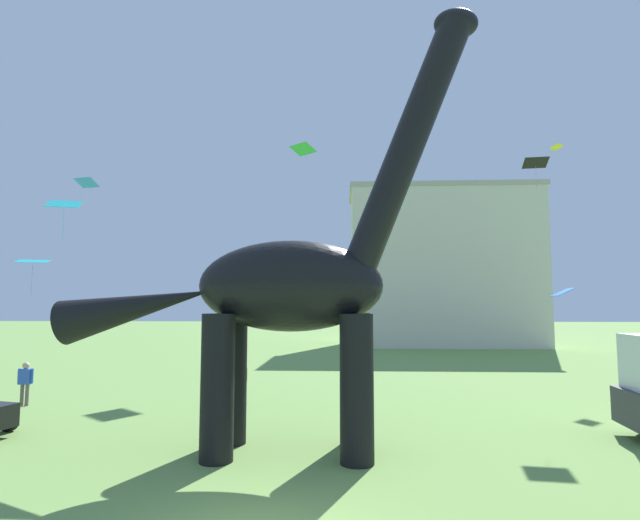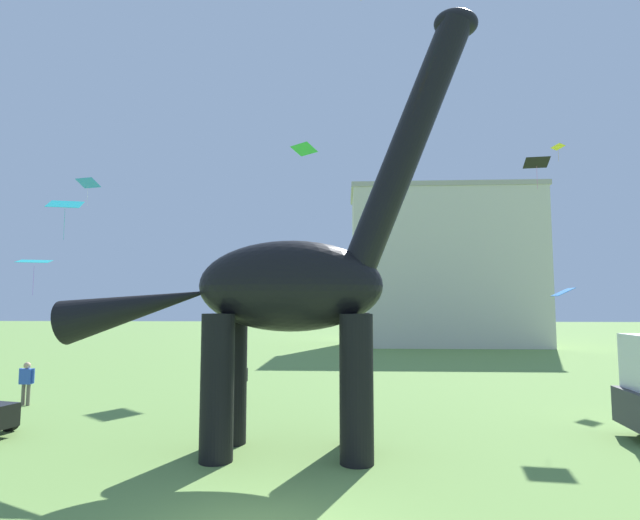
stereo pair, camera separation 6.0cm
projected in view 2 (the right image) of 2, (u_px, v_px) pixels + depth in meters
name	position (u px, v px, depth m)	size (l,w,h in m)	color
dinosaur_sculpture	(288.00, 286.00, 14.19)	(12.33, 2.61, 12.89)	black
person_vendor_side	(635.00, 391.00, 20.09)	(0.39, 0.17, 1.05)	#6B6056
person_far_spectator	(240.00, 378.00, 21.10)	(0.63, 0.28, 1.68)	#6B6056
person_photographer	(27.00, 379.00, 20.39)	(0.66, 0.29, 1.76)	#6B6056
kite_drifting	(88.00, 183.00, 35.30)	(1.65, 1.32, 1.92)	#287AE5
kite_mid_center	(537.00, 163.00, 23.68)	(1.20, 0.91, 1.45)	black
kite_apex	(558.00, 147.00, 32.97)	(1.07, 1.04, 1.09)	yellow
kite_trailing	(34.00, 261.00, 29.04)	(2.05, 1.76, 2.13)	#19B2B7
kite_high_left	(563.00, 292.00, 12.94)	(0.49, 0.67, 0.22)	#287AE5
kite_mid_right	(304.00, 149.00, 34.71)	(2.01, 1.94, 0.45)	green
kite_high_right	(65.00, 204.00, 21.73)	(1.57, 1.27, 1.82)	#19B2B7
background_building_block	(444.00, 267.00, 51.78)	(19.34, 8.86, 16.30)	beige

